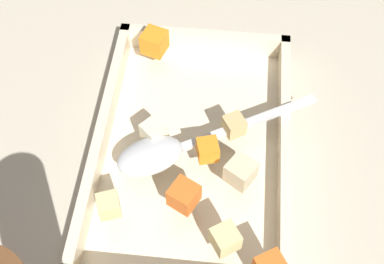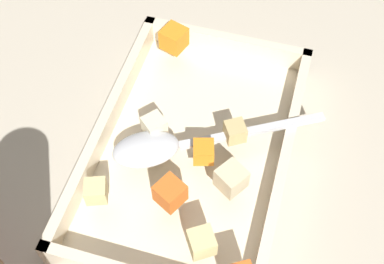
% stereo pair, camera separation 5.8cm
% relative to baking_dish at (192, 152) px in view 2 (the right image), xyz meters
% --- Properties ---
extents(ground_plane, '(4.00, 4.00, 0.00)m').
position_rel_baking_dish_xyz_m(ground_plane, '(-0.01, -0.00, -0.01)').
color(ground_plane, '#BCB29E').
extents(baking_dish, '(0.35, 0.23, 0.05)m').
position_rel_baking_dish_xyz_m(baking_dish, '(0.00, 0.00, 0.00)').
color(baking_dish, beige).
rests_on(baking_dish, ground_plane).
extents(carrot_chunk_center, '(0.04, 0.04, 0.03)m').
position_rel_baking_dish_xyz_m(carrot_chunk_center, '(0.08, 0.00, 0.05)').
color(carrot_chunk_center, orange).
rests_on(carrot_chunk_center, baking_dish).
extents(carrot_chunk_back_center, '(0.04, 0.04, 0.03)m').
position_rel_baking_dish_xyz_m(carrot_chunk_back_center, '(-0.13, -0.06, 0.05)').
color(carrot_chunk_back_center, orange).
rests_on(carrot_chunk_back_center, baking_dish).
extents(carrot_chunk_mid_left, '(0.03, 0.03, 0.02)m').
position_rel_baking_dish_xyz_m(carrot_chunk_mid_left, '(0.02, 0.02, 0.04)').
color(carrot_chunk_mid_left, orange).
rests_on(carrot_chunk_mid_left, baking_dish).
extents(potato_chunk_corner_nw, '(0.03, 0.03, 0.02)m').
position_rel_baking_dish_xyz_m(potato_chunk_corner_nw, '(0.10, -0.08, 0.04)').
color(potato_chunk_corner_nw, '#E0CC89').
rests_on(potato_chunk_corner_nw, baking_dish).
extents(potato_chunk_corner_se, '(0.03, 0.03, 0.02)m').
position_rel_baking_dish_xyz_m(potato_chunk_corner_se, '(0.00, -0.04, 0.04)').
color(potato_chunk_corner_se, beige).
rests_on(potato_chunk_corner_se, baking_dish).
extents(potato_chunk_near_spoon, '(0.03, 0.03, 0.02)m').
position_rel_baking_dish_xyz_m(potato_chunk_near_spoon, '(0.13, 0.05, 0.05)').
color(potato_chunk_near_spoon, '#E0CC89').
rests_on(potato_chunk_near_spoon, baking_dish).
extents(potato_chunk_far_left, '(0.03, 0.03, 0.02)m').
position_rel_baking_dish_xyz_m(potato_chunk_far_left, '(-0.01, 0.05, 0.04)').
color(potato_chunk_far_left, tan).
rests_on(potato_chunk_far_left, baking_dish).
extents(potato_chunk_near_left, '(0.04, 0.04, 0.03)m').
position_rel_baking_dish_xyz_m(potato_chunk_near_left, '(0.05, 0.06, 0.05)').
color(potato_chunk_near_left, beige).
rests_on(potato_chunk_near_left, baking_dish).
extents(serving_spoon, '(0.15, 0.23, 0.02)m').
position_rel_baking_dish_xyz_m(serving_spoon, '(0.03, -0.03, 0.04)').
color(serving_spoon, silver).
rests_on(serving_spoon, baking_dish).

